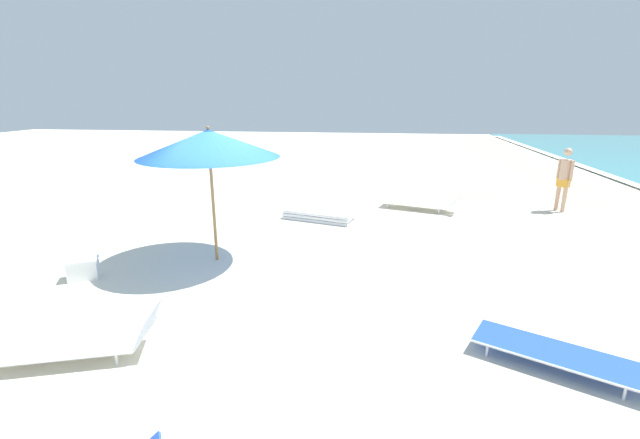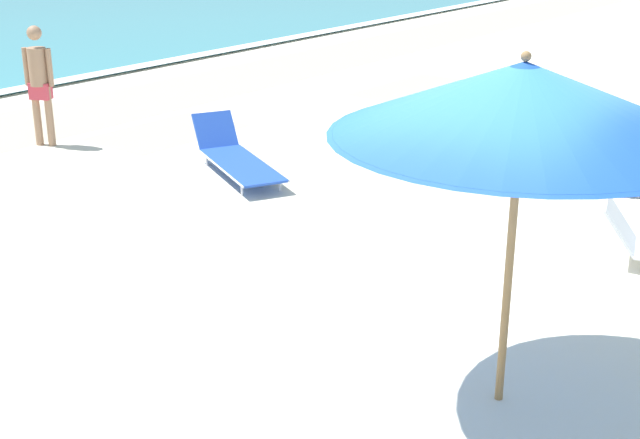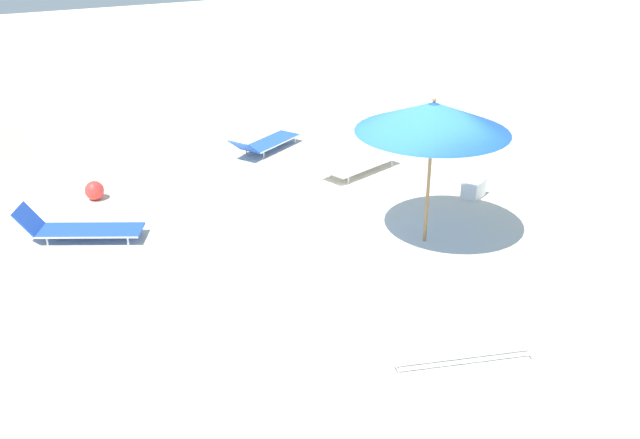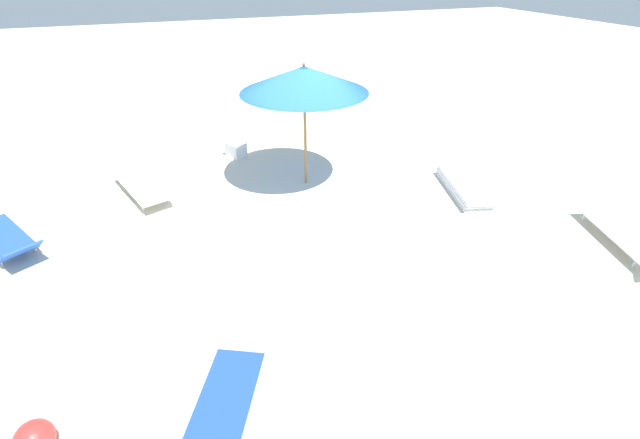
% 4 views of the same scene
% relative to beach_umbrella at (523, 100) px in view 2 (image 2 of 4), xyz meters
% --- Properties ---
extents(ground_plane, '(60.00, 60.00, 0.16)m').
position_rel_beach_umbrella_xyz_m(ground_plane, '(0.22, 0.58, -2.35)').
color(ground_plane, beige).
extents(beach_umbrella, '(2.61, 2.61, 2.60)m').
position_rel_beach_umbrella_xyz_m(beach_umbrella, '(0.00, 0.00, 0.00)').
color(beach_umbrella, '#9E7547').
rests_on(beach_umbrella, ground_plane).
extents(sun_lounger_near_water_right, '(1.50, 2.20, 0.62)m').
position_rel_beach_umbrella_xyz_m(sun_lounger_near_water_right, '(2.86, 5.47, -2.05)').
color(sun_lounger_near_water_right, blue).
rests_on(sun_lounger_near_water_right, ground_plane).
extents(beachgoer_strolling_adult, '(0.30, 0.41, 1.76)m').
position_rel_beach_umbrella_xyz_m(beachgoer_strolling_adult, '(2.09, 8.65, -1.27)').
color(beachgoer_strolling_adult, '#A37A5B').
rests_on(beachgoer_strolling_adult, ground_plane).
extents(beach_ball, '(0.39, 0.39, 0.39)m').
position_rel_beach_umbrella_xyz_m(beach_ball, '(4.56, 4.86, -2.08)').
color(beach_ball, red).
rests_on(beach_ball, ground_plane).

